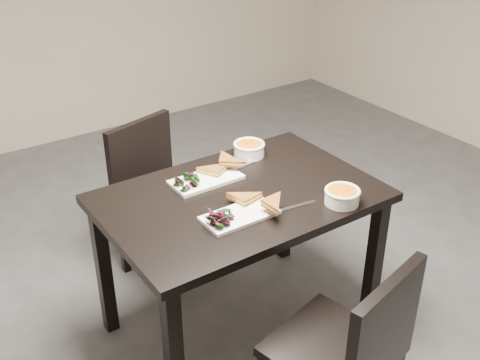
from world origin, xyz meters
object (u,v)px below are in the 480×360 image
at_px(soup_bowl_near, 342,195).
at_px(soup_bowl_far, 249,148).
at_px(chair_far, 157,189).
at_px(table, 240,213).
at_px(plate_far, 206,180).
at_px(chair_near, 352,348).
at_px(plate_near, 240,215).

bearing_deg(soup_bowl_near, soup_bowl_far, 95.84).
bearing_deg(chair_far, table, -98.74).
relative_size(plate_far, soup_bowl_far, 2.08).
bearing_deg(plate_far, table, -71.37).
xyz_separation_m(table, plate_far, (-0.06, 0.18, 0.11)).
xyz_separation_m(table, soup_bowl_near, (0.31, -0.31, 0.14)).
xyz_separation_m(chair_near, soup_bowl_far, (0.29, 1.06, 0.31)).
bearing_deg(plate_near, chair_near, -83.58).
bearing_deg(soup_bowl_far, soup_bowl_near, -84.16).
bearing_deg(soup_bowl_near, table, 135.32).
distance_m(soup_bowl_near, soup_bowl_far, 0.60).
bearing_deg(soup_bowl_near, chair_far, 111.96).
distance_m(chair_near, chair_far, 1.44).
distance_m(chair_near, soup_bowl_near, 0.65).
height_order(chair_near, plate_near, chair_near).
height_order(chair_near, plate_far, chair_near).
bearing_deg(plate_near, table, 55.39).
distance_m(chair_far, plate_near, 0.87).
height_order(chair_far, soup_bowl_near, chair_far).
height_order(table, plate_near, plate_near).
relative_size(chair_far, soup_bowl_near, 5.56).
height_order(table, chair_near, chair_near).
bearing_deg(table, plate_near, -124.61).
bearing_deg(chair_far, chair_near, -103.97).
distance_m(chair_far, plate_far, 0.56).
bearing_deg(soup_bowl_near, chair_near, -127.40).
distance_m(plate_far, soup_bowl_far, 0.33).
bearing_deg(soup_bowl_far, plate_far, -161.45).
relative_size(chair_far, soup_bowl_far, 5.45).
relative_size(chair_near, soup_bowl_far, 5.45).
xyz_separation_m(table, chair_far, (-0.08, 0.67, -0.17)).
distance_m(plate_near, soup_bowl_near, 0.45).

